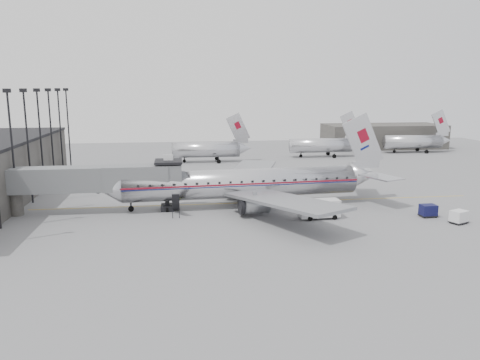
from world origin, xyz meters
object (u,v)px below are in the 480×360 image
object	(u,v)px
airliner	(248,183)
service_van	(320,209)
ramp_worker	(174,205)
baggage_cart_white	(459,217)
baggage_cart_navy	(428,210)

from	to	relation	value
airliner	service_van	bearing A→B (deg)	-47.13
service_van	ramp_worker	bearing A→B (deg)	158.77
service_van	baggage_cart_white	world-z (taller)	service_van
service_van	ramp_worker	distance (m)	18.11
airliner	ramp_worker	world-z (taller)	airliner
baggage_cart_white	ramp_worker	world-z (taller)	ramp_worker
airliner	service_van	xyz separation A→B (m)	(7.61, -7.19, -1.86)
baggage_cart_white	service_van	bearing A→B (deg)	141.48
baggage_cart_white	airliner	bearing A→B (deg)	130.27
baggage_cart_white	ramp_worker	bearing A→B (deg)	139.69
service_van	baggage_cart_navy	size ratio (longest dim) A/B	2.52
service_van	baggage_cart_white	size ratio (longest dim) A/B	2.11
ramp_worker	baggage_cart_white	bearing A→B (deg)	-30.46
airliner	service_van	distance (m)	10.63
service_van	baggage_cart_white	xyz separation A→B (m)	(15.28, -4.12, -0.39)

